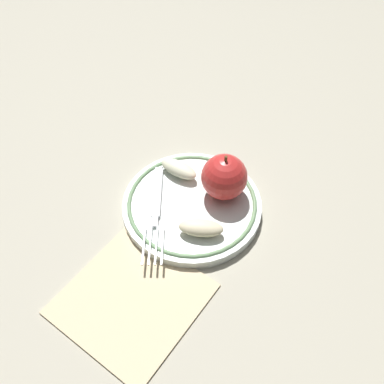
{
  "coord_description": "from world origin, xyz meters",
  "views": [
    {
      "loc": [
        -0.38,
        -0.05,
        0.49
      ],
      "look_at": [
        -0.01,
        0.01,
        0.04
      ],
      "focal_mm": 40.0,
      "sensor_mm": 36.0,
      "label": 1
    }
  ],
  "objects_px": {
    "apple_red_whole": "(224,177)",
    "napkin_folded": "(132,298)",
    "apple_slice_front": "(179,169)",
    "fork": "(156,209)",
    "plate": "(192,205)",
    "apple_slice_back": "(201,228)"
  },
  "relations": [
    {
      "from": "apple_red_whole",
      "to": "napkin_folded",
      "type": "xyz_separation_m",
      "value": [
        -0.17,
        0.09,
        -0.05
      ]
    },
    {
      "from": "apple_slice_front",
      "to": "fork",
      "type": "xyz_separation_m",
      "value": [
        -0.07,
        0.02,
        -0.01
      ]
    },
    {
      "from": "apple_red_whole",
      "to": "napkin_folded",
      "type": "bearing_deg",
      "value": 152.16
    },
    {
      "from": "plate",
      "to": "apple_red_whole",
      "type": "height_order",
      "value": "apple_red_whole"
    },
    {
      "from": "apple_slice_front",
      "to": "fork",
      "type": "distance_m",
      "value": 0.08
    },
    {
      "from": "plate",
      "to": "napkin_folded",
      "type": "height_order",
      "value": "plate"
    },
    {
      "from": "apple_red_whole",
      "to": "apple_slice_back",
      "type": "bearing_deg",
      "value": 163.9
    },
    {
      "from": "apple_red_whole",
      "to": "apple_slice_back",
      "type": "height_order",
      "value": "apple_red_whole"
    },
    {
      "from": "plate",
      "to": "apple_red_whole",
      "type": "distance_m",
      "value": 0.06
    },
    {
      "from": "plate",
      "to": "apple_slice_front",
      "type": "relative_size",
      "value": 3.33
    },
    {
      "from": "plate",
      "to": "napkin_folded",
      "type": "bearing_deg",
      "value": 161.38
    },
    {
      "from": "plate",
      "to": "apple_slice_front",
      "type": "bearing_deg",
      "value": 29.29
    },
    {
      "from": "plate",
      "to": "apple_slice_back",
      "type": "relative_size",
      "value": 3.33
    },
    {
      "from": "apple_slice_front",
      "to": "apple_red_whole",
      "type": "bearing_deg",
      "value": -176.48
    },
    {
      "from": "plate",
      "to": "apple_slice_front",
      "type": "xyz_separation_m",
      "value": [
        0.05,
        0.03,
        0.02
      ]
    },
    {
      "from": "apple_red_whole",
      "to": "apple_slice_back",
      "type": "relative_size",
      "value": 1.22
    },
    {
      "from": "apple_red_whole",
      "to": "apple_slice_front",
      "type": "relative_size",
      "value": 1.22
    },
    {
      "from": "plate",
      "to": "fork",
      "type": "distance_m",
      "value": 0.05
    },
    {
      "from": "plate",
      "to": "apple_slice_back",
      "type": "xyz_separation_m",
      "value": [
        -0.05,
        -0.02,
        0.02
      ]
    },
    {
      "from": "apple_red_whole",
      "to": "napkin_folded",
      "type": "height_order",
      "value": "apple_red_whole"
    },
    {
      "from": "apple_slice_back",
      "to": "apple_red_whole",
      "type": "bearing_deg",
      "value": 70.65
    },
    {
      "from": "apple_slice_back",
      "to": "fork",
      "type": "height_order",
      "value": "apple_slice_back"
    }
  ]
}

